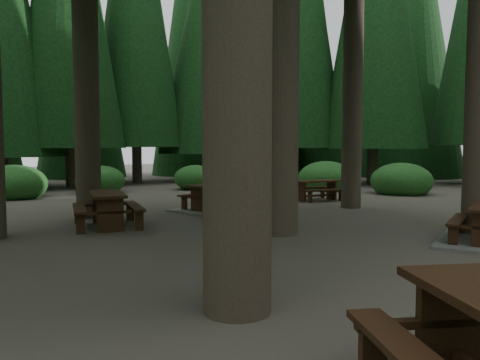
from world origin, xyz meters
TOP-DOWN VIEW (x-y plane):
  - ground at (0.00, 0.00)m, footprint 80.00×80.00m
  - picnic_table_b at (-1.71, 3.27)m, footprint 1.97×2.20m
  - picnic_table_c at (1.90, 4.01)m, footprint 2.55×2.23m
  - picnic_table_d at (6.16, 4.00)m, footprint 1.83×1.59m
  - shrub_ring at (0.70, 0.75)m, footprint 23.86×24.64m

SIDE VIEW (x-z plane):
  - ground at x=0.00m, z-range 0.00..0.00m
  - picnic_table_c at x=1.90m, z-range -0.12..0.64m
  - shrub_ring at x=0.70m, z-range -0.35..1.15m
  - picnic_table_d at x=6.16m, z-range 0.11..0.80m
  - picnic_table_b at x=-1.71m, z-range 0.13..0.93m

